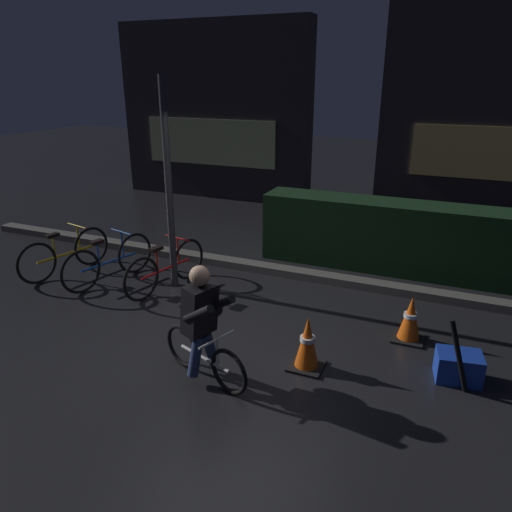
{
  "coord_description": "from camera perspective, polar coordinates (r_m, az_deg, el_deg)",
  "views": [
    {
      "loc": [
        2.32,
        -4.35,
        2.93
      ],
      "look_at": [
        0.2,
        0.6,
        0.9
      ],
      "focal_mm": 33.62,
      "sensor_mm": 36.0,
      "label": 1
    }
  ],
  "objects": [
    {
      "name": "street_post",
      "position": [
        6.82,
        -10.35,
        8.03
      ],
      "size": [
        0.1,
        0.1,
        2.95
      ],
      "primitive_type": "cylinder",
      "color": "#2D2D33",
      "rests_on": "ground"
    },
    {
      "name": "traffic_cone_far",
      "position": [
        5.92,
        17.88,
        -7.17
      ],
      "size": [
        0.36,
        0.36,
        0.56
      ],
      "color": "black",
      "rests_on": "ground"
    },
    {
      "name": "storefront_left",
      "position": [
        12.31,
        -5.01,
        16.6
      ],
      "size": [
        4.92,
        0.54,
        4.17
      ],
      "color": "#262328",
      "rests_on": "ground"
    },
    {
      "name": "ground_plane",
      "position": [
        5.73,
        -4.27,
        -10.14
      ],
      "size": [
        40.0,
        40.0,
        0.0
      ],
      "primitive_type": "plane",
      "color": "black"
    },
    {
      "name": "hedge_row",
      "position": [
        7.83,
        18.27,
        1.92
      ],
      "size": [
        4.8,
        0.7,
        1.1
      ],
      "primitive_type": "cube",
      "color": "black",
      "rests_on": "ground"
    },
    {
      "name": "cyclist",
      "position": [
        4.83,
        -6.29,
        -7.9
      ],
      "size": [
        1.14,
        0.63,
        1.25
      ],
      "rotation": [
        0.0,
        0.0,
        -0.33
      ],
      "color": "black",
      "rests_on": "ground"
    },
    {
      "name": "parked_bike_left_mid",
      "position": [
        7.47,
        -17.09,
        -0.58
      ],
      "size": [
        0.51,
        1.57,
        0.74
      ],
      "rotation": [
        0.0,
        0.0,
        1.32
      ],
      "color": "black",
      "rests_on": "ground"
    },
    {
      "name": "blue_crate",
      "position": [
        5.42,
        22.94,
        -12.02
      ],
      "size": [
        0.49,
        0.39,
        0.3
      ],
      "primitive_type": "cube",
      "rotation": [
        0.0,
        0.0,
        0.17
      ],
      "color": "#193DB7",
      "rests_on": "ground"
    },
    {
      "name": "parked_bike_center_left",
      "position": [
        7.04,
        -10.66,
        -1.38
      ],
      "size": [
        0.47,
        1.55,
        0.73
      ],
      "rotation": [
        0.0,
        0.0,
        1.36
      ],
      "color": "black",
      "rests_on": "ground"
    },
    {
      "name": "parked_bike_leftmost",
      "position": [
        8.03,
        -21.75,
        0.28
      ],
      "size": [
        0.49,
        1.56,
        0.73
      ],
      "rotation": [
        0.0,
        0.0,
        1.34
      ],
      "color": "black",
      "rests_on": "ground"
    },
    {
      "name": "traffic_cone_near",
      "position": [
        5.15,
        6.13,
        -10.3
      ],
      "size": [
        0.36,
        0.36,
        0.6
      ],
      "color": "black",
      "rests_on": "ground"
    },
    {
      "name": "sidewalk_curb",
      "position": [
        7.51,
        3.4,
        -1.82
      ],
      "size": [
        12.0,
        0.24,
        0.12
      ],
      "primitive_type": "cube",
      "color": "#56544F",
      "rests_on": "ground"
    },
    {
      "name": "closed_umbrella",
      "position": [
        5.07,
        22.98,
        -10.93
      ],
      "size": [
        0.29,
        0.2,
        0.82
      ],
      "primitive_type": "cylinder",
      "rotation": [
        0.0,
        0.31,
        3.68
      ],
      "color": "black",
      "rests_on": "ground"
    }
  ]
}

